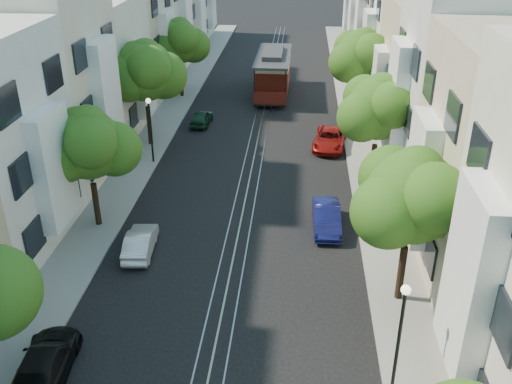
% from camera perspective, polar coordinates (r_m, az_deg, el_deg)
% --- Properties ---
extents(ground, '(200.00, 200.00, 0.00)m').
position_cam_1_polar(ground, '(41.42, 0.31, 5.98)').
color(ground, black).
rests_on(ground, ground).
extents(sidewalk_east, '(2.50, 80.00, 0.12)m').
position_cam_1_polar(sidewalk_east, '(41.54, 10.38, 5.68)').
color(sidewalk_east, gray).
rests_on(sidewalk_east, ground).
extents(sidewalk_west, '(2.50, 80.00, 0.12)m').
position_cam_1_polar(sidewalk_west, '(42.51, -9.54, 6.25)').
color(sidewalk_west, gray).
rests_on(sidewalk_west, ground).
extents(rail_left, '(0.06, 80.00, 0.02)m').
position_cam_1_polar(rail_left, '(41.46, -0.45, 6.02)').
color(rail_left, gray).
rests_on(rail_left, ground).
extents(rail_slot, '(0.06, 80.00, 0.02)m').
position_cam_1_polar(rail_slot, '(41.41, 0.31, 5.99)').
color(rail_slot, gray).
rests_on(rail_slot, ground).
extents(rail_right, '(0.06, 80.00, 0.02)m').
position_cam_1_polar(rail_right, '(41.38, 1.07, 5.97)').
color(rail_right, gray).
rests_on(rail_right, ground).
extents(lane_line, '(0.08, 80.00, 0.01)m').
position_cam_1_polar(lane_line, '(41.42, 0.31, 5.98)').
color(lane_line, tan).
rests_on(lane_line, ground).
extents(townhouses_east, '(7.75, 72.00, 12.00)m').
position_cam_1_polar(townhouses_east, '(40.71, 17.62, 12.03)').
color(townhouses_east, beige).
rests_on(townhouses_east, ground).
extents(townhouses_west, '(7.75, 72.00, 11.76)m').
position_cam_1_polar(townhouses_west, '(42.34, -16.33, 12.59)').
color(townhouses_west, silver).
rests_on(townhouses_west, ground).
extents(tree_e_b, '(4.93, 4.08, 6.68)m').
position_cam_1_polar(tree_e_b, '(22.43, 15.44, -0.68)').
color(tree_e_b, black).
rests_on(tree_e_b, ground).
extents(tree_e_c, '(4.84, 3.99, 6.52)m').
position_cam_1_polar(tree_e_c, '(32.52, 12.25, 8.06)').
color(tree_e_c, black).
rests_on(tree_e_c, ground).
extents(tree_e_d, '(5.01, 4.16, 6.85)m').
position_cam_1_polar(tree_e_d, '(42.97, 10.59, 13.10)').
color(tree_e_d, black).
rests_on(tree_e_d, ground).
extents(tree_w_b, '(4.72, 3.87, 6.27)m').
position_cam_1_polar(tree_w_b, '(28.46, -16.36, 4.41)').
color(tree_w_b, black).
rests_on(tree_w_b, ground).
extents(tree_w_c, '(5.13, 4.28, 7.09)m').
position_cam_1_polar(tree_w_c, '(38.19, -10.99, 11.68)').
color(tree_w_c, black).
rests_on(tree_w_c, ground).
extents(tree_w_d, '(4.84, 3.99, 6.52)m').
position_cam_1_polar(tree_w_d, '(48.70, -7.64, 14.58)').
color(tree_w_d, black).
rests_on(tree_w_d, ground).
extents(lamp_east, '(0.32, 0.32, 4.16)m').
position_cam_1_polar(lamp_east, '(19.15, 14.32, -12.53)').
color(lamp_east, black).
rests_on(lamp_east, ground).
extents(lamp_west, '(0.32, 0.32, 4.16)m').
position_cam_1_polar(lamp_west, '(35.88, -10.56, 7.01)').
color(lamp_west, black).
rests_on(lamp_west, ground).
extents(cable_car, '(2.90, 9.01, 3.45)m').
position_cam_1_polar(cable_car, '(49.75, 1.72, 12.03)').
color(cable_car, black).
rests_on(cable_car, ground).
extents(parked_car_e_mid, '(1.42, 3.81, 1.24)m').
position_cam_1_polar(parked_car_e_mid, '(28.98, 7.07, -2.54)').
color(parked_car_e_mid, '#0E1046').
rests_on(parked_car_e_mid, ground).
extents(parked_car_e_far, '(2.61, 4.63, 1.22)m').
position_cam_1_polar(parked_car_e_far, '(38.87, 7.38, 5.29)').
color(parked_car_e_far, maroon).
rests_on(parked_car_e_far, ground).
extents(parked_car_w_near, '(2.16, 4.39, 1.23)m').
position_cam_1_polar(parked_car_w_near, '(21.72, -20.36, -15.78)').
color(parked_car_w_near, black).
rests_on(parked_car_w_near, ground).
extents(parked_car_w_mid, '(1.45, 3.49, 1.12)m').
position_cam_1_polar(parked_car_w_mid, '(27.40, -11.50, -4.92)').
color(parked_car_w_mid, silver).
rests_on(parked_car_w_mid, ground).
extents(parked_car_w_far, '(1.47, 3.26, 1.09)m').
position_cam_1_polar(parked_car_w_far, '(42.97, -5.47, 7.42)').
color(parked_car_w_far, '#153622').
rests_on(parked_car_w_far, ground).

